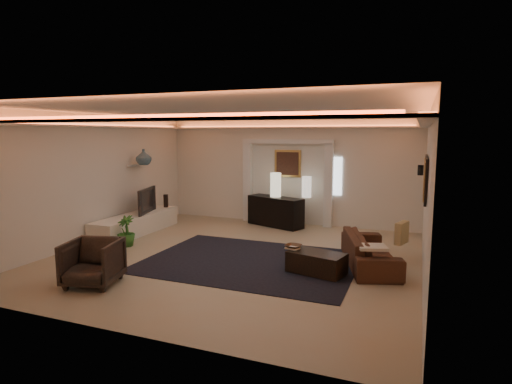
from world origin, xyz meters
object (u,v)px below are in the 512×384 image
(sofa, at_px, (370,251))
(armchair, at_px, (93,263))
(console, at_px, (275,211))
(coffee_table, at_px, (317,262))

(sofa, distance_m, armchair, 4.89)
(sofa, bearing_deg, console, 29.50)
(sofa, relative_size, coffee_table, 2.07)
(sofa, height_order, coffee_table, sofa)
(coffee_table, bearing_deg, sofa, 57.72)
(console, height_order, sofa, console)
(console, distance_m, armchair, 5.43)
(console, height_order, armchair, console)
(console, bearing_deg, coffee_table, -40.24)
(armchair, bearing_deg, console, 60.58)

